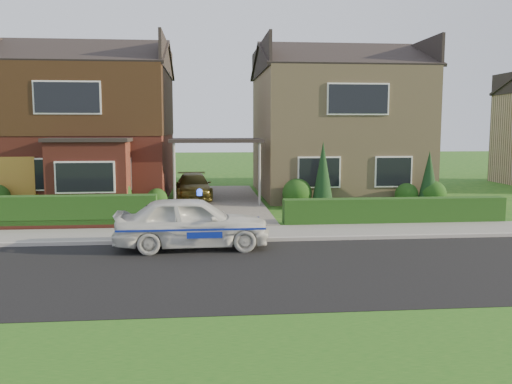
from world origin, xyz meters
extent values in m
plane|color=#184D14|center=(0.00, 0.00, 0.00)|extent=(120.00, 120.00, 0.00)
cube|color=black|center=(0.00, 0.00, 0.00)|extent=(60.00, 6.00, 0.02)
cube|color=#9E9993|center=(0.00, 3.05, 0.06)|extent=(60.00, 0.16, 0.12)
cube|color=slate|center=(0.00, 4.10, 0.05)|extent=(60.00, 2.00, 0.10)
cube|color=#184D14|center=(0.00, -5.00, 0.00)|extent=(60.00, 4.00, 0.01)
cube|color=#666059|center=(0.00, 11.00, 0.06)|extent=(3.80, 12.00, 0.12)
cube|color=brown|center=(-5.80, 14.00, 2.90)|extent=(7.20, 8.00, 5.80)
cube|color=white|center=(-7.38, 9.98, 1.40)|extent=(1.80, 0.08, 1.30)
cube|color=white|center=(-4.22, 9.98, 1.40)|extent=(1.60, 0.08, 1.30)
cube|color=white|center=(-5.80, 9.98, 4.40)|extent=(2.60, 0.08, 1.30)
cube|color=black|center=(-5.80, 14.00, 4.35)|extent=(7.26, 8.06, 2.90)
cube|color=brown|center=(-4.94, 9.30, 1.35)|extent=(3.00, 1.40, 2.70)
cube|color=black|center=(-4.94, 9.30, 2.77)|extent=(3.20, 1.60, 0.14)
cube|color=tan|center=(5.80, 14.00, 2.90)|extent=(7.20, 8.00, 5.80)
cube|color=white|center=(4.22, 9.98, 1.40)|extent=(1.80, 0.08, 1.30)
cube|color=white|center=(7.38, 9.98, 1.40)|extent=(1.60, 0.08, 1.30)
cube|color=white|center=(5.80, 9.98, 4.40)|extent=(2.60, 0.08, 1.30)
cube|color=black|center=(0.00, 11.00, 2.70)|extent=(3.80, 3.00, 0.14)
cylinder|color=gray|center=(-1.70, 9.60, 1.35)|extent=(0.10, 0.10, 2.70)
cylinder|color=gray|center=(1.70, 9.60, 1.35)|extent=(0.10, 0.10, 2.70)
cube|color=olive|center=(-8.25, 9.96, 1.05)|extent=(2.20, 0.10, 2.10)
cube|color=brown|center=(-5.80, 5.30, 0.18)|extent=(7.70, 0.25, 0.36)
cube|color=#163210|center=(-5.80, 5.45, 0.00)|extent=(7.50, 0.55, 0.90)
cube|color=#163210|center=(5.80, 5.35, 0.00)|extent=(7.50, 0.55, 0.80)
sphere|color=#163210|center=(-4.00, 9.30, 0.66)|extent=(1.32, 1.32, 1.32)
sphere|color=#163210|center=(-2.40, 9.60, 0.42)|extent=(0.84, 0.84, 0.84)
sphere|color=#163210|center=(3.20, 9.40, 0.60)|extent=(1.20, 1.20, 1.20)
sphere|color=#163210|center=(7.80, 9.50, 0.48)|extent=(0.96, 0.96, 0.96)
sphere|color=#163210|center=(8.80, 9.20, 0.54)|extent=(1.08, 1.08, 1.08)
cone|color=black|center=(4.20, 9.20, 1.30)|extent=(0.90, 0.90, 2.60)
cone|color=black|center=(8.60, 9.20, 1.10)|extent=(0.90, 0.90, 2.20)
imported|color=silver|center=(-0.85, 2.40, 0.70)|extent=(1.80, 4.17, 1.40)
sphere|color=#193FF2|center=(-0.64, 2.40, 1.48)|extent=(0.17, 0.17, 0.17)
cube|color=navy|center=(-0.85, 1.57, 0.64)|extent=(3.78, 0.02, 0.05)
cube|color=navy|center=(-0.85, 3.23, 0.64)|extent=(3.78, 0.01, 0.05)
ellipsoid|color=black|center=(-2.00, 2.30, 0.98)|extent=(0.22, 0.17, 0.21)
sphere|color=white|center=(-1.99, 2.24, 0.97)|extent=(0.11, 0.11, 0.11)
sphere|color=black|center=(-1.98, 2.28, 1.12)|extent=(0.13, 0.13, 0.13)
cone|color=black|center=(-2.03, 2.29, 1.18)|extent=(0.04, 0.04, 0.05)
cone|color=black|center=(-1.94, 2.29, 1.18)|extent=(0.04, 0.04, 0.05)
imported|color=brown|center=(-1.00, 11.99, 0.66)|extent=(1.76, 3.79, 1.07)
imported|color=gray|center=(-6.95, 9.00, 0.37)|extent=(0.52, 0.50, 0.74)
imported|color=gray|center=(-2.50, 7.05, 0.42)|extent=(0.65, 0.65, 0.84)
camera|label=1|loc=(-0.52, -11.98, 3.23)|focal=38.00mm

